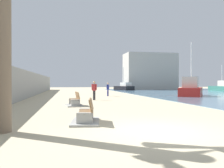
# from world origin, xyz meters

# --- Properties ---
(ground_plane) EXTENTS (120.00, 120.00, 0.00)m
(ground_plane) POSITION_xyz_m (0.00, 18.00, 0.00)
(ground_plane) COLOR #C6B793
(seawall) EXTENTS (0.80, 64.00, 2.91)m
(seawall) POSITION_xyz_m (-7.50, 18.00, 1.45)
(seawall) COLOR #9E9E99
(seawall) RESTS_ON ground
(bench_near) EXTENTS (1.36, 2.22, 0.98)m
(bench_near) POSITION_xyz_m (-2.22, 2.09, 0.23)
(bench_near) COLOR #9E9E99
(bench_near) RESTS_ON ground
(bench_far) EXTENTS (1.29, 2.19, 0.98)m
(bench_far) POSITION_xyz_m (-2.49, 9.26, 0.23)
(bench_far) COLOR #9E9E99
(bench_far) RESTS_ON ground
(person_walking) EXTENTS (0.47, 0.32, 1.78)m
(person_walking) POSITION_xyz_m (-0.51, 14.46, 1.05)
(person_walking) COLOR #333338
(person_walking) RESTS_ON ground
(person_standing) EXTENTS (0.38, 0.42, 1.65)m
(person_standing) POSITION_xyz_m (1.86, 20.64, 0.95)
(person_standing) COLOR navy
(person_standing) RESTS_ON ground
(boat_nearest) EXTENTS (3.29, 7.81, 5.12)m
(boat_nearest) POSITION_xyz_m (26.81, 33.00, 0.78)
(boat_nearest) COLOR #337060
(boat_nearest) RESTS_ON water_bay
(boat_far_right) EXTENTS (5.35, 6.32, 6.63)m
(boat_far_right) POSITION_xyz_m (11.74, 18.60, 0.88)
(boat_far_right) COLOR red
(boat_far_right) RESTS_ON water_bay
(boat_mid_bay) EXTENTS (3.99, 5.02, 4.91)m
(boat_mid_bay) POSITION_xyz_m (9.14, 41.97, 0.67)
(boat_mid_bay) COLOR black
(boat_mid_bay) RESTS_ON water_bay
(harbor_building) EXTENTS (12.00, 6.00, 8.59)m
(harbor_building) POSITION_xyz_m (16.43, 46.00, 4.30)
(harbor_building) COLOR #ADAAA3
(harbor_building) RESTS_ON ground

